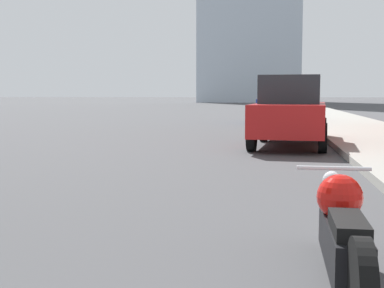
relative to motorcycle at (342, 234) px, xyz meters
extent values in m
cube|color=gray|center=(2.74, 35.32, -0.31)|extent=(3.38, 240.00, 0.15)
cylinder|color=black|center=(0.01, 0.83, -0.08)|extent=(0.11, 0.61, 0.61)
cube|color=black|center=(0.00, -0.05, -0.06)|extent=(0.26, 1.34, 0.32)
sphere|color=red|center=(0.00, 0.22, 0.23)|extent=(0.35, 0.35, 0.35)
cube|color=black|center=(-0.01, -0.34, 0.15)|extent=(0.23, 0.62, 0.10)
sphere|color=silver|center=(0.01, 0.86, 0.25)|extent=(0.16, 0.16, 0.16)
cylinder|color=silver|center=(0.01, 0.73, 0.37)|extent=(0.62, 0.05, 0.04)
cube|color=red|center=(-0.02, 10.37, 0.36)|extent=(2.16, 4.65, 0.78)
cube|color=#23282D|center=(-0.02, 10.37, 1.10)|extent=(1.69, 2.29, 0.72)
cylinder|color=black|center=(-0.73, 11.84, -0.03)|extent=(0.26, 0.73, 0.71)
cylinder|color=black|center=(0.94, 11.69, -0.03)|extent=(0.26, 0.73, 0.71)
cylinder|color=black|center=(-0.98, 9.05, -0.03)|extent=(0.26, 0.73, 0.71)
cylinder|color=black|center=(0.68, 8.90, -0.03)|extent=(0.26, 0.73, 0.71)
cube|color=#1E3899|center=(-0.24, 21.60, 0.36)|extent=(1.92, 4.09, 0.78)
cube|color=#23282D|center=(-0.24, 21.60, 1.05)|extent=(1.55, 1.99, 0.58)
cylinder|color=black|center=(-0.99, 22.89, -0.03)|extent=(0.24, 0.73, 0.72)
cylinder|color=black|center=(0.64, 22.80, -0.03)|extent=(0.24, 0.73, 0.72)
cylinder|color=black|center=(-1.11, 20.40, -0.03)|extent=(0.24, 0.73, 0.72)
cylinder|color=black|center=(0.52, 20.32, -0.03)|extent=(0.24, 0.73, 0.72)
camera|label=1|loc=(-0.52, -3.89, 1.01)|focal=50.00mm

